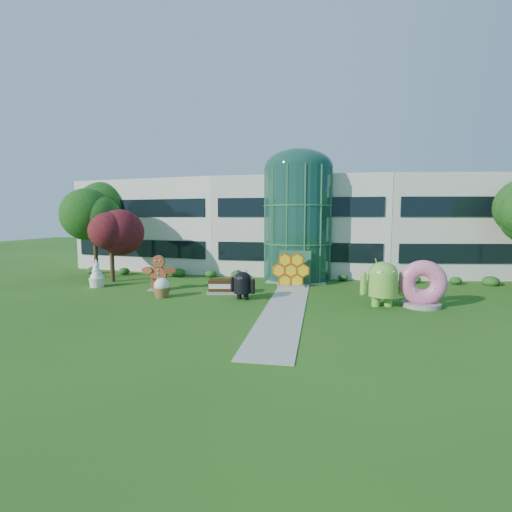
% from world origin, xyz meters
% --- Properties ---
extents(ground, '(140.00, 140.00, 0.00)m').
position_xyz_m(ground, '(0.00, 0.00, 0.00)').
color(ground, '#215114').
rests_on(ground, ground).
extents(building, '(46.00, 15.00, 9.30)m').
position_xyz_m(building, '(0.00, 18.00, 4.65)').
color(building, beige).
rests_on(building, ground).
extents(atrium, '(6.00, 6.00, 9.80)m').
position_xyz_m(atrium, '(0.00, 12.00, 4.90)').
color(atrium, '#194738').
rests_on(atrium, ground).
extents(walkway, '(2.40, 20.00, 0.04)m').
position_xyz_m(walkway, '(0.00, 2.00, 0.02)').
color(walkway, '#9E9E93').
rests_on(walkway, ground).
extents(tree_red, '(4.00, 4.00, 6.00)m').
position_xyz_m(tree_red, '(-15.50, 7.50, 3.00)').
color(tree_red, '#3F0C14').
rests_on(tree_red, ground).
extents(trees_backdrop, '(52.00, 8.00, 8.40)m').
position_xyz_m(trees_backdrop, '(0.00, 13.00, 4.20)').
color(trees_backdrop, '#174010').
rests_on(trees_backdrop, ground).
extents(android_green, '(3.19, 2.42, 3.28)m').
position_xyz_m(android_green, '(5.88, 2.32, 1.64)').
color(android_green, '#6EB63A').
rests_on(android_green, ground).
extents(android_black, '(2.25, 1.85, 2.21)m').
position_xyz_m(android_black, '(-3.06, 2.69, 1.10)').
color(android_black, black).
rests_on(android_black, ground).
extents(donut, '(2.91, 1.53, 2.94)m').
position_xyz_m(donut, '(8.24, 2.58, 1.47)').
color(donut, '#D55180').
rests_on(donut, ground).
extents(gingerbread, '(2.98, 1.32, 2.69)m').
position_xyz_m(gingerbread, '(-9.98, 4.72, 1.34)').
color(gingerbread, brown).
rests_on(gingerbread, ground).
extents(ice_cream_sandwich, '(2.51, 1.54, 1.05)m').
position_xyz_m(ice_cream_sandwich, '(-4.79, 4.33, 0.52)').
color(ice_cream_sandwich, '#321E0B').
rests_on(ice_cream_sandwich, ground).
extents(honeycomb, '(3.25, 1.61, 2.44)m').
position_xyz_m(honeycomb, '(-0.24, 7.71, 1.22)').
color(honeycomb, yellow).
rests_on(honeycomb, ground).
extents(froyo, '(1.68, 1.68, 2.20)m').
position_xyz_m(froyo, '(-15.39, 5.05, 1.10)').
color(froyo, white).
rests_on(froyo, ground).
extents(cupcake, '(1.50, 1.50, 1.37)m').
position_xyz_m(cupcake, '(-8.67, 2.32, 0.68)').
color(cupcake, white).
rests_on(cupcake, ground).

